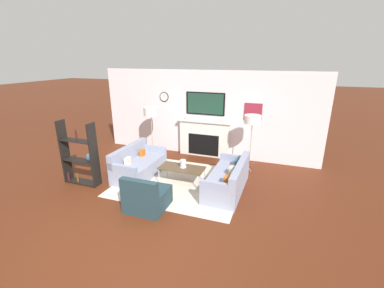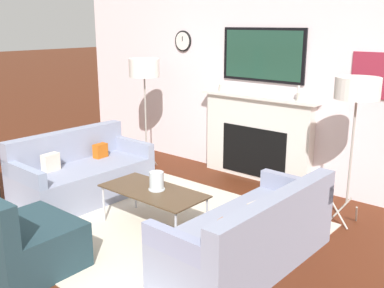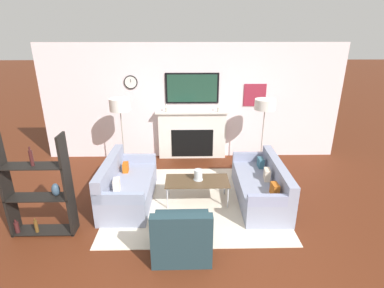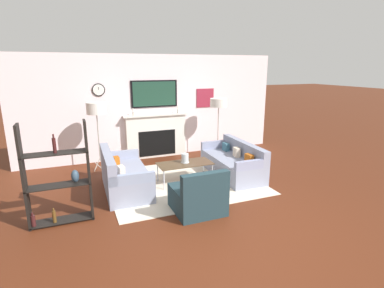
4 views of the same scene
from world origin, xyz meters
name	(u,v)px [view 1 (image 1 of 4)]	position (x,y,z in m)	size (l,w,h in m)	color
ground_plane	(135,235)	(0.00, 0.00, 0.00)	(60.00, 60.00, 0.00)	#522311
fireplace_wall	(205,119)	(0.00, 4.33, 1.22)	(7.01, 0.28, 2.70)	silver
area_rug	(181,182)	(0.00, 2.21, 0.01)	(3.07, 2.64, 0.01)	beige
couch_left	(138,165)	(-1.23, 2.21, 0.29)	(0.84, 1.65, 0.81)	#8990A8
couch_right	(228,180)	(1.23, 2.21, 0.27)	(0.81, 1.81, 0.74)	#8990A8
armchair	(147,197)	(-0.22, 0.85, 0.26)	(0.80, 0.80, 0.79)	#20363E
coffee_table	(182,169)	(0.04, 2.18, 0.40)	(1.14, 0.55, 0.43)	#4C3823
hurricane_candle	(183,164)	(0.06, 2.22, 0.51)	(0.17, 0.17, 0.19)	silver
floor_lamp_left	(151,112)	(-1.54, 3.61, 1.46)	(0.44, 0.44, 1.62)	#9E998E
floor_lamp_right	(253,120)	(1.54, 3.61, 1.45)	(0.45, 0.45, 1.59)	#9E998E
shelf_unit	(80,156)	(-2.34, 1.35, 0.73)	(0.95, 0.28, 1.61)	black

